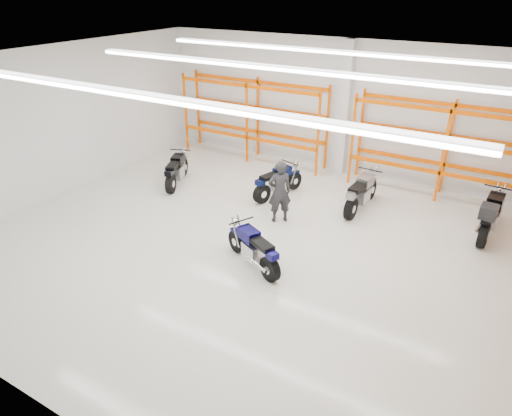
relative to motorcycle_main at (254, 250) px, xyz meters
The scene contains 11 objects.
ground 1.07m from the motorcycle_main, 116.27° to the left, with size 14.00×14.00×0.00m, color silver.
room_shell 2.98m from the motorcycle_main, 115.62° to the left, with size 14.02×12.02×4.51m.
motorcycle_main is the anchor object (origin of this frame).
motorcycle_back_a 5.52m from the motorcycle_main, 148.49° to the left, with size 1.00×2.01×1.04m.
motorcycle_back_b 3.99m from the motorcycle_main, 110.63° to the left, with size 0.88×2.03×1.02m.
motorcycle_back_c 4.33m from the motorcycle_main, 74.59° to the left, with size 0.74×2.22×1.09m.
motorcycle_back_d 6.34m from the motorcycle_main, 43.53° to the left, with size 0.78×2.46×1.26m.
standing_man 2.47m from the motorcycle_main, 103.92° to the left, with size 0.66×0.43×1.81m, color black.
structural_column 6.93m from the motorcycle_main, 93.64° to the left, with size 0.32×0.32×4.50m, color white.
pallet_racking_back_left 7.52m from the motorcycle_main, 121.10° to the left, with size 5.67×0.87×3.00m.
pallet_racking_back_right 7.13m from the motorcycle_main, 64.87° to the left, with size 5.67×0.87×3.00m.
Camera 1 is at (5.06, -8.70, 6.17)m, focal length 32.00 mm.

